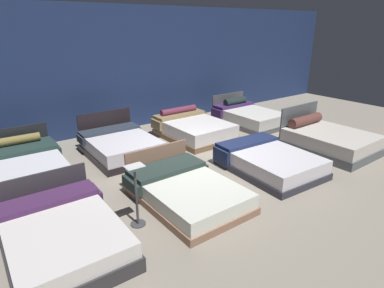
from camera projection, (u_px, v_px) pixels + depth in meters
name	position (u px, v px, depth m)	size (l,w,h in m)	color
ground_plane	(198.00, 166.00, 7.21)	(18.00, 18.00, 0.02)	gray
showroom_back_wall	(124.00, 70.00, 9.25)	(18.00, 0.06, 3.50)	navy
bed_0	(62.00, 235.00, 4.43)	(1.56, 2.05, 0.81)	#312F32
bed_1	(185.00, 190.00, 5.70)	(1.57, 2.11, 0.75)	#8F6952
bed_2	(269.00, 161.00, 6.88)	(1.64, 2.10, 0.49)	#2A2A35
bed_3	(328.00, 140.00, 7.98)	(1.60, 2.00, 0.99)	#4F5458
bed_4	(25.00, 166.00, 6.62)	(1.59, 2.15, 0.82)	black
bed_5	(120.00, 145.00, 7.71)	(1.54, 1.94, 0.89)	black
bed_6	(193.00, 128.00, 8.93)	(1.66, 2.04, 0.71)	brown
bed_7	(248.00, 116.00, 10.14)	(1.54, 2.09, 0.83)	#555757
price_sign	(137.00, 203.00, 4.94)	(0.28, 0.24, 1.01)	#3F3F44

